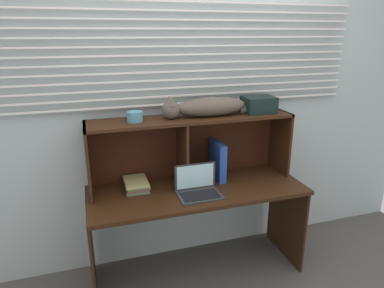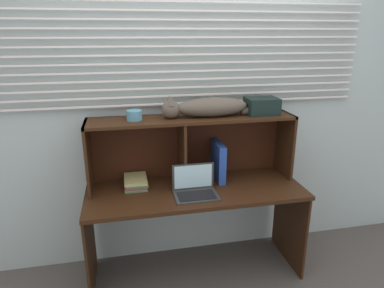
{
  "view_description": "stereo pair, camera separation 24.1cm",
  "coord_description": "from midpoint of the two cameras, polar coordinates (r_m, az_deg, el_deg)",
  "views": [
    {
      "loc": [
        -0.73,
        -1.98,
        1.85
      ],
      "look_at": [
        0.0,
        0.34,
        1.04
      ],
      "focal_mm": 31.85,
      "sensor_mm": 36.0,
      "label": 1
    },
    {
      "loc": [
        -0.5,
        -2.04,
        1.85
      ],
      "look_at": [
        0.0,
        0.34,
        1.04
      ],
      "focal_mm": 31.85,
      "sensor_mm": 36.0,
      "label": 2
    }
  ],
  "objects": [
    {
      "name": "storage_box",
      "position": [
        2.68,
        14.15,
        6.18
      ],
      "size": [
        0.24,
        0.19,
        0.12
      ],
      "primitive_type": "cube",
      "color": "black",
      "rests_on": "hutch_shelf_unit"
    },
    {
      "name": "back_panel_with_blinds",
      "position": [
        2.7,
        1.68,
        5.67
      ],
      "size": [
        4.4,
        0.08,
        2.5
      ],
      "color": "#A8BAB7",
      "rests_on": "ground"
    },
    {
      "name": "hutch_shelf_unit",
      "position": [
        2.58,
        2.32,
        1.21
      ],
      "size": [
        1.54,
        0.31,
        0.51
      ],
      "color": "#311B0D",
      "rests_on": "desk"
    },
    {
      "name": "binder_upright",
      "position": [
        2.67,
        7.01,
        -2.95
      ],
      "size": [
        0.06,
        0.25,
        0.3
      ],
      "primitive_type": "cube",
      "color": "#23459C",
      "rests_on": "desk"
    },
    {
      "name": "cat",
      "position": [
        2.52,
        5.55,
        6.1
      ],
      "size": [
        0.89,
        0.17,
        0.16
      ],
      "color": "#51483D",
      "rests_on": "hutch_shelf_unit"
    },
    {
      "name": "book_stack",
      "position": [
        2.6,
        -6.8,
        -6.38
      ],
      "size": [
        0.17,
        0.24,
        0.07
      ],
      "color": "#4B704B",
      "rests_on": "desk"
    },
    {
      "name": "desk",
      "position": [
        2.62,
        3.3,
        -10.17
      ],
      "size": [
        1.61,
        0.6,
        0.74
      ],
      "color": "#311B0D",
      "rests_on": "ground"
    },
    {
      "name": "laptop",
      "position": [
        2.46,
        3.34,
        -7.48
      ],
      "size": [
        0.31,
        0.22,
        0.21
      ],
      "color": "#2E2E2E",
      "rests_on": "desk"
    },
    {
      "name": "small_basket",
      "position": [
        2.43,
        -6.85,
        4.76
      ],
      "size": [
        0.11,
        0.11,
        0.07
      ],
      "primitive_type": "cylinder",
      "color": "teal",
      "rests_on": "hutch_shelf_unit"
    }
  ]
}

